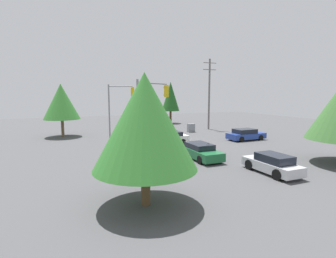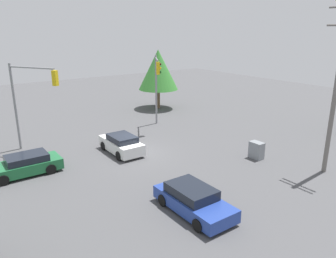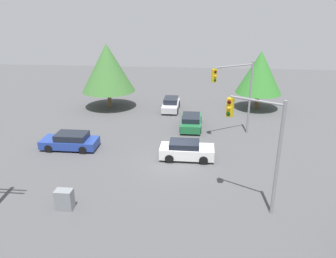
# 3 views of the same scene
# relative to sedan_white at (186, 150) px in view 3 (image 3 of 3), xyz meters

# --- Properties ---
(ground_plane) EXTENTS (80.00, 80.00, 0.00)m
(ground_plane) POSITION_rel_sedan_white_xyz_m (0.87, 0.61, -0.68)
(ground_plane) COLOR #4C4C4F
(sedan_white) EXTENTS (4.07, 1.92, 1.40)m
(sedan_white) POSITION_rel_sedan_white_xyz_m (0.00, 0.00, 0.00)
(sedan_white) COLOR silver
(sedan_white) RESTS_ON ground_plane
(sedan_blue) EXTENTS (4.52, 2.06, 1.33)m
(sedan_blue) POSITION_rel_sedan_white_xyz_m (9.50, -0.97, -0.04)
(sedan_blue) COLOR #233D93
(sedan_blue) RESTS_ON ground_plane
(sedan_silver) EXTENTS (1.84, 4.20, 1.37)m
(sedan_silver) POSITION_rel_sedan_white_xyz_m (2.32, -12.30, -0.02)
(sedan_silver) COLOR silver
(sedan_silver) RESTS_ON ground_plane
(sedan_green) EXTENTS (1.98, 4.49, 1.30)m
(sedan_green) POSITION_rel_sedan_white_xyz_m (-0.12, -6.80, -0.04)
(sedan_green) COLOR #1E6638
(sedan_green) RESTS_ON ground_plane
(traffic_signal_main) EXTENTS (2.85, 1.78, 6.57)m
(traffic_signal_main) POSITION_rel_sedan_white_xyz_m (-4.09, 5.98, 3.76)
(traffic_signal_main) COLOR gray
(traffic_signal_main) RESTS_ON ground_plane
(traffic_signal_cross) EXTENTS (3.64, 2.50, 6.55)m
(traffic_signal_cross) POSITION_rel_sedan_white_xyz_m (-3.96, -5.09, 3.81)
(traffic_signal_cross) COLOR gray
(traffic_signal_cross) RESTS_ON ground_plane
(electrical_cabinet) EXTENTS (0.98, 0.64, 1.21)m
(electrical_cabinet) POSITION_rel_sedan_white_xyz_m (6.61, 7.31, -0.08)
(electrical_cabinet) COLOR gray
(electrical_cabinet) RESTS_ON ground_plane
(tree_far) EXTENTS (5.89, 5.89, 7.16)m
(tree_far) POSITION_rel_sedan_white_xyz_m (9.39, -12.65, 3.85)
(tree_far) COLOR brown
(tree_far) RESTS_ON ground_plane
(tree_behind) EXTENTS (5.04, 5.04, 6.44)m
(tree_behind) POSITION_rel_sedan_white_xyz_m (-7.30, -13.75, 3.44)
(tree_behind) COLOR brown
(tree_behind) RESTS_ON ground_plane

